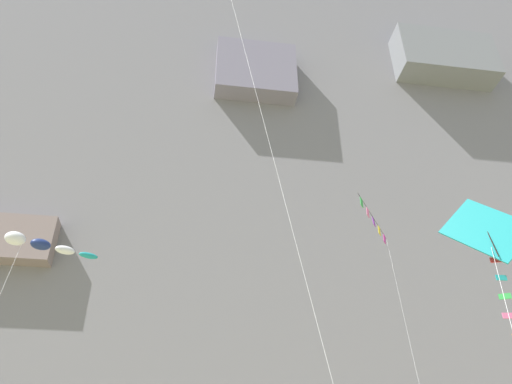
% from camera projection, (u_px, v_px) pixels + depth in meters
% --- Properties ---
extents(cliff_face, '(180.00, 32.67, 82.73)m').
position_uv_depth(cliff_face, '(240.00, 180.00, 68.17)').
color(cliff_face, gray).
rests_on(cliff_face, ground).
extents(kite_banner_low_left, '(3.87, 6.84, 19.38)m').
position_uv_depth(kite_banner_low_left, '(376.00, 231.00, 32.22)').
color(kite_banner_low_left, black).
rests_on(kite_banner_low_left, ground).
extents(kite_windsock_mid_center, '(3.94, 6.67, 13.44)m').
position_uv_depth(kite_windsock_mid_center, '(38.00, 244.00, 22.32)').
color(kite_windsock_mid_center, white).
rests_on(kite_windsock_mid_center, ground).
extents(kite_diamond_far_right, '(3.64, 4.06, 9.95)m').
position_uv_depth(kite_diamond_far_right, '(488.00, 236.00, 12.29)').
color(kite_diamond_far_right, teal).
rests_on(kite_diamond_far_right, ground).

